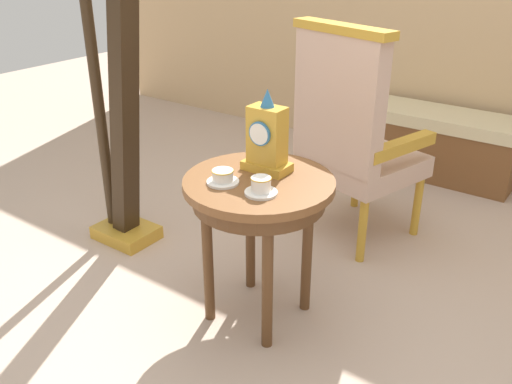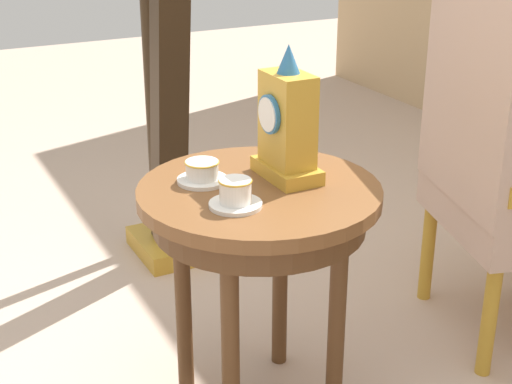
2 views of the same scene
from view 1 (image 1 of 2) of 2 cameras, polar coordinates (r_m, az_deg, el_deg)
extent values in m
plane|color=#BCA38E|center=(2.50, -0.68, -11.89)|extent=(10.00, 10.00, 0.00)
cylinder|color=brown|center=(2.15, 0.24, 0.87)|extent=(0.60, 0.60, 0.03)
cylinder|color=#56351C|center=(2.18, 0.24, -0.39)|extent=(0.53, 0.53, 0.07)
cylinder|color=#56351C|center=(2.34, 5.32, -5.92)|extent=(0.04, 0.04, 0.61)
cylinder|color=#56351C|center=(2.48, -0.59, -3.87)|extent=(0.04, 0.04, 0.61)
cylinder|color=#56351C|center=(2.28, -5.01, -6.82)|extent=(0.04, 0.04, 0.61)
cylinder|color=#56351C|center=(2.13, 1.19, -9.33)|extent=(0.04, 0.04, 0.61)
cylinder|color=white|center=(2.12, -3.45, 1.04)|extent=(0.13, 0.13, 0.01)
cylinder|color=white|center=(2.11, -3.47, 1.73)|extent=(0.08, 0.08, 0.05)
torus|color=gold|center=(2.10, -3.48, 2.21)|extent=(0.09, 0.09, 0.00)
cylinder|color=white|center=(2.03, 0.52, -0.06)|extent=(0.12, 0.12, 0.01)
cylinder|color=white|center=(2.01, 0.52, 0.79)|extent=(0.07, 0.07, 0.06)
torus|color=gold|center=(2.00, 0.52, 1.45)|extent=(0.08, 0.08, 0.00)
cube|color=gold|center=(2.22, 1.13, 2.68)|extent=(0.19, 0.11, 0.04)
cube|color=gold|center=(2.18, 1.16, 5.92)|extent=(0.14, 0.09, 0.23)
cylinder|color=teal|center=(2.13, 0.38, 6.05)|extent=(0.10, 0.01, 0.10)
cylinder|color=white|center=(2.13, 0.29, 6.01)|extent=(0.08, 0.00, 0.08)
cone|color=teal|center=(2.13, 1.19, 9.72)|extent=(0.06, 0.06, 0.07)
cube|color=#CCA893|center=(2.97, 10.97, 2.91)|extent=(0.64, 0.64, 0.11)
cube|color=#CCA893|center=(2.69, 8.49, 9.21)|extent=(0.52, 0.23, 0.64)
cube|color=gold|center=(2.62, 8.98, 16.38)|extent=(0.57, 0.25, 0.04)
cube|color=gold|center=(2.78, 14.80, 4.59)|extent=(0.20, 0.47, 0.06)
cube|color=gold|center=(3.06, 7.99, 7.09)|extent=(0.20, 0.47, 0.06)
cylinder|color=gold|center=(3.10, 16.35, -1.34)|extent=(0.04, 0.04, 0.35)
cylinder|color=gold|center=(3.34, 10.35, 1.29)|extent=(0.04, 0.04, 0.35)
cylinder|color=gold|center=(2.79, 10.95, -3.91)|extent=(0.04, 0.04, 0.35)
cylinder|color=gold|center=(3.05, 4.80, -0.78)|extent=(0.04, 0.04, 0.35)
cube|color=gold|center=(3.08, -13.26, -4.08)|extent=(0.32, 0.24, 0.07)
cylinder|color=#332314|center=(2.85, -16.40, 11.95)|extent=(0.06, 0.06, 1.67)
cube|color=black|center=(2.72, -13.50, 10.06)|extent=(0.28, 0.11, 1.53)
cube|color=beige|center=(3.87, 18.46, 7.30)|extent=(1.10, 0.40, 0.08)
cube|color=brown|center=(3.94, 18.03, 4.27)|extent=(1.05, 0.38, 0.36)
camera|label=2|loc=(0.92, 60.49, 1.46)|focal=53.97mm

